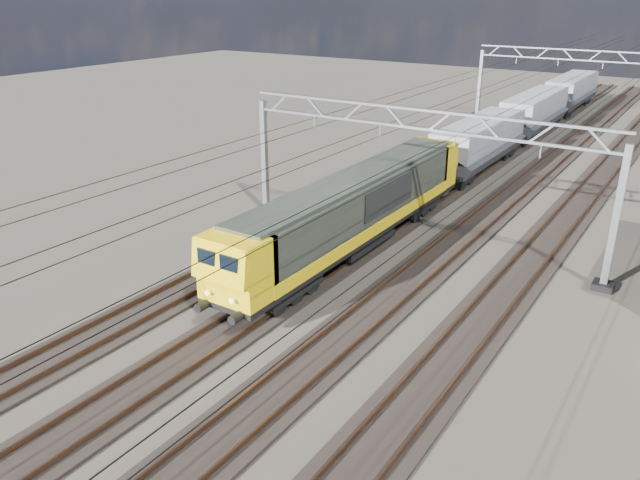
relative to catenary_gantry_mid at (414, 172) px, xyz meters
The scene contains 12 objects.
ground 5.59m from the catenary_gantry_mid, 90.00° to the right, with size 160.00×160.00×0.00m, color black.
track_outer_west 8.17m from the catenary_gantry_mid, 146.31° to the right, with size 2.60×140.00×0.30m.
track_loco 5.89m from the catenary_gantry_mid, 116.57° to the right, with size 2.60×140.00×0.30m.
track_inner_east 5.89m from the catenary_gantry_mid, 63.43° to the right, with size 2.60×140.00×0.30m.
track_outer_east 8.17m from the catenary_gantry_mid, 33.69° to the right, with size 2.60×140.00×0.30m.
catenary_gantry_mid is the anchor object (origin of this frame).
catenary_gantry_far 36.00m from the catenary_gantry_mid, 90.00° to the left, with size 19.90×0.90×7.11m.
overhead_wires 4.40m from the catenary_gantry_mid, 90.00° to the left, with size 12.03×140.00×0.53m.
locomotive 3.43m from the catenary_gantry_mid, 131.07° to the right, with size 2.76×21.10×3.62m.
hopper_wagon_lead 15.62m from the catenary_gantry_mid, 97.40° to the left, with size 3.38×13.00×3.25m.
hopper_wagon_mid 29.72m from the catenary_gantry_mid, 93.87° to the left, with size 3.38×13.00×3.25m.
hopper_wagon_third 43.88m from the catenary_gantry_mid, 92.61° to the left, with size 3.38×13.00×3.25m.
Camera 1 is at (12.59, -23.87, 12.56)m, focal length 35.00 mm.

